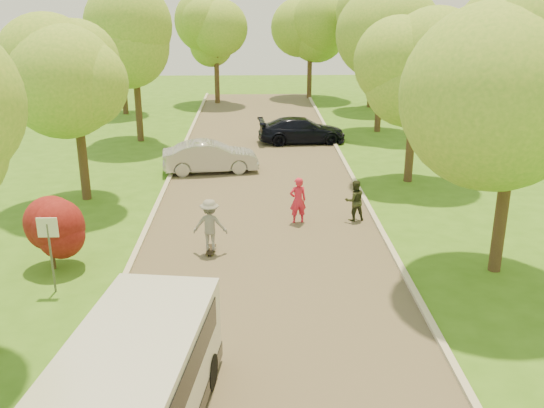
{
  "coord_description": "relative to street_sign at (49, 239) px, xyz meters",
  "views": [
    {
      "loc": [
        -0.28,
        -11.12,
        7.8
      ],
      "look_at": [
        0.27,
        7.42,
        1.3
      ],
      "focal_mm": 40.0,
      "sensor_mm": 36.0,
      "label": 1
    }
  ],
  "objects": [
    {
      "name": "tree_r_far",
      "position": [
        13.03,
        20.0,
        4.27
      ],
      "size": [
        5.33,
        5.2,
        8.34
      ],
      "color": "#382619",
      "rests_on": "ground"
    },
    {
      "name": "curb_right",
      "position": [
        9.85,
        4.0,
        -1.5
      ],
      "size": [
        0.18,
        60.0,
        0.12
      ],
      "primitive_type": "cube",
      "color": "#B2AD9E",
      "rests_on": "ground"
    },
    {
      "name": "road",
      "position": [
        5.8,
        4.0,
        -1.56
      ],
      "size": [
        8.0,
        60.0,
        0.01
      ],
      "primitive_type": "cube",
      "color": "#4C4438",
      "rests_on": "ground"
    },
    {
      "name": "tree_l_far",
      "position": [
        -0.59,
        18.0,
        3.9
      ],
      "size": [
        4.92,
        4.8,
        7.79
      ],
      "color": "#382619",
      "rests_on": "ground"
    },
    {
      "name": "person_olive",
      "position": [
        9.09,
        5.26,
        -0.81
      ],
      "size": [
        0.84,
        0.71,
        1.51
      ],
      "primitive_type": "imported",
      "rotation": [
        0.0,
        0.0,
        3.35
      ],
      "color": "#2A2F1C",
      "rests_on": "ground"
    },
    {
      "name": "tree_l_midb",
      "position": [
        -1.01,
        8.0,
        3.02
      ],
      "size": [
        4.3,
        4.2,
        6.62
      ],
      "color": "#382619",
      "rests_on": "ground"
    },
    {
      "name": "ground",
      "position": [
        5.8,
        -4.0,
        -1.56
      ],
      "size": [
        100.0,
        100.0,
        0.0
      ],
      "primitive_type": "plane",
      "color": "#376718",
      "rests_on": "ground"
    },
    {
      "name": "longboard",
      "position": [
        4.11,
        2.55,
        -1.47
      ],
      "size": [
        0.29,
        0.86,
        0.1
      ],
      "rotation": [
        0.0,
        0.0,
        3.08
      ],
      "color": "black",
      "rests_on": "ground"
    },
    {
      "name": "tree_r_midb",
      "position": [
        12.4,
        10.0,
        3.32
      ],
      "size": [
        4.51,
        4.4,
        7.01
      ],
      "color": "#382619",
      "rests_on": "ground"
    },
    {
      "name": "person_striped",
      "position": [
        7.04,
        5.1,
        -0.72
      ],
      "size": [
        0.69,
        0.53,
        1.68
      ],
      "primitive_type": "imported",
      "rotation": [
        0.0,
        0.0,
        3.36
      ],
      "color": "red",
      "rests_on": "ground"
    },
    {
      "name": "skateboarder",
      "position": [
        4.11,
        2.55,
        -0.63
      ],
      "size": [
        1.11,
        0.68,
        1.66
      ],
      "primitive_type": "imported",
      "rotation": [
        0.0,
        0.0,
        3.08
      ],
      "color": "slate",
      "rests_on": "longboard"
    },
    {
      "name": "tree_bg_c",
      "position": [
        3.01,
        30.0,
        3.46
      ],
      "size": [
        4.92,
        4.8,
        7.33
      ],
      "color": "#382619",
      "rests_on": "ground"
    },
    {
      "name": "dark_sedan",
      "position": [
        8.1,
        17.31,
        -0.88
      ],
      "size": [
        4.87,
        2.28,
        1.38
      ],
      "primitive_type": "imported",
      "rotation": [
        0.0,
        0.0,
        1.65
      ],
      "color": "black",
      "rests_on": "ground"
    },
    {
      "name": "tree_bg_b",
      "position": [
        14.02,
        28.0,
        3.97
      ],
      "size": [
        5.12,
        5.0,
        7.95
      ],
      "color": "#382619",
      "rests_on": "ground"
    },
    {
      "name": "curb_left",
      "position": [
        1.75,
        4.0,
        -1.5
      ],
      "size": [
        0.18,
        60.0,
        0.12
      ],
      "primitive_type": "cube",
      "color": "#B2AD9E",
      "rests_on": "ground"
    },
    {
      "name": "tree_bg_a",
      "position": [
        -2.98,
        26.0,
        3.75
      ],
      "size": [
        5.12,
        5.0,
        7.72
      ],
      "color": "#382619",
      "rests_on": "ground"
    },
    {
      "name": "street_sign",
      "position": [
        0.0,
        0.0,
        0.0
      ],
      "size": [
        0.55,
        0.06,
        2.17
      ],
      "color": "#59595E",
      "rests_on": "ground"
    },
    {
      "name": "minivan",
      "position": [
        3.31,
        -6.05,
        -0.46
      ],
      "size": [
        2.93,
        5.85,
        2.09
      ],
      "rotation": [
        0.0,
        0.0,
        -0.14
      ],
      "color": "silver",
      "rests_on": "ground"
    },
    {
      "name": "silver_sedan",
      "position": [
        3.5,
        11.69,
        -0.85
      ],
      "size": [
        4.47,
        2.07,
        1.42
      ],
      "primitive_type": "imported",
      "rotation": [
        0.0,
        0.0,
        1.71
      ],
      "color": "#A4A4A8",
      "rests_on": "ground"
    },
    {
      "name": "tree_bg_d",
      "position": [
        10.02,
        32.0,
        3.75
      ],
      "size": [
        5.12,
        5.0,
        7.72
      ],
      "color": "#382619",
      "rests_on": "ground"
    },
    {
      "name": "red_shrub",
      "position": [
        -0.5,
        1.5,
        -0.47
      ],
      "size": [
        1.7,
        1.7,
        1.95
      ],
      "color": "#382619",
      "rests_on": "ground"
    },
    {
      "name": "tree_r_mida",
      "position": [
        12.82,
        1.0,
        3.97
      ],
      "size": [
        5.13,
        5.0,
        7.95
      ],
      "color": "#382619",
      "rests_on": "ground"
    }
  ]
}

